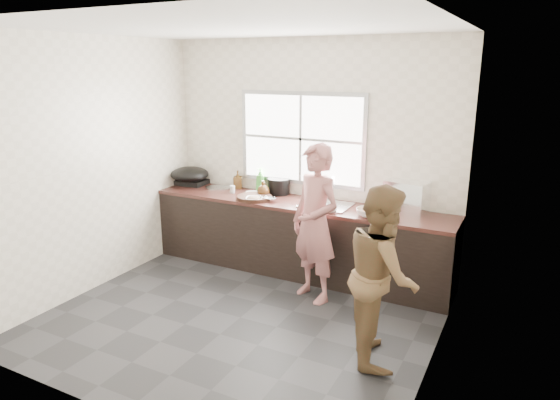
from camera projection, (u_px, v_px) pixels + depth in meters
The scene contains 30 objects.
floor at pixel (240, 318), 4.88m from camera, with size 3.60×3.20×0.01m, color #29292C.
ceiling at pixel (234, 26), 4.17m from camera, with size 3.60×3.20×0.01m, color silver.
wall_back at pixel (310, 156), 5.90m from camera, with size 3.60×0.01×2.70m, color silver.
wall_left at pixel (94, 166), 5.33m from camera, with size 0.01×3.20×2.70m, color silver.
wall_right at pixel (442, 209), 3.73m from camera, with size 0.01×3.20×2.70m, color beige.
wall_front at pixel (102, 235), 3.16m from camera, with size 3.60×0.01×2.70m, color beige.
cabinet at pixel (297, 239), 5.88m from camera, with size 3.60×0.62×0.82m, color black.
countertop at pixel (298, 204), 5.77m from camera, with size 3.60×0.64×0.04m, color #391C17.
sink at pixel (326, 205), 5.61m from camera, with size 0.55×0.45×0.02m, color silver.
faucet at pixel (333, 189), 5.74m from camera, with size 0.02×0.02×0.30m, color silver.
window_frame at pixel (302, 139), 5.88m from camera, with size 1.60×0.05×1.10m, color #9EA0A5.
window_glazing at pixel (301, 139), 5.86m from camera, with size 1.50×0.01×1.00m, color white.
woman at pixel (315, 229), 5.11m from camera, with size 0.56×0.37×1.54m, color #BB7270.
person_side at pixel (382, 274), 4.06m from camera, with size 0.73×0.56×1.49m, color brown.
cutting_board at pixel (254, 197), 5.88m from camera, with size 0.41×0.41×0.04m, color black.
cleaver at pixel (268, 198), 5.79m from camera, with size 0.21×0.11×0.01m, color silver.
bowl_mince at pixel (254, 199), 5.78m from camera, with size 0.20×0.20×0.05m, color white.
bowl_crabs at pixel (369, 213), 5.22m from camera, with size 0.21×0.21×0.07m, color silver.
bowl_held at pixel (330, 209), 5.36m from camera, with size 0.19×0.19×0.06m, color white.
black_pot at pixel (279, 186), 6.10m from camera, with size 0.27×0.27×0.19m, color black.
plate_food at pixel (254, 193), 6.14m from camera, with size 0.21×0.21×0.02m, color white.
bottle_green at pixel (260, 180), 6.20m from camera, with size 0.12×0.12×0.30m, color #39902F.
bottle_brown_tall at pixel (238, 181), 6.36m from camera, with size 0.09×0.10×0.21m, color #472E11.
bottle_brown_short at pixel (263, 189), 6.00m from camera, with size 0.14×0.14×0.18m, color #452911.
glass_jar at pixel (232, 189), 6.16m from camera, with size 0.06×0.06×0.09m, color silver.
burner at pixel (193, 181), 6.66m from camera, with size 0.41×0.41×0.06m, color black.
wok at pixel (190, 174), 6.50m from camera, with size 0.49×0.49×0.19m, color black.
dish_rack at pixel (407, 196), 5.38m from camera, with size 0.44×0.31×0.33m, color white.
pot_lid_left at pixel (222, 188), 6.41m from camera, with size 0.25×0.25×0.01m, color #AEB0B5.
pot_lid_right at pixel (216, 187), 6.42m from camera, with size 0.27×0.27×0.01m, color silver.
Camera 1 is at (2.38, -3.74, 2.39)m, focal length 32.00 mm.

